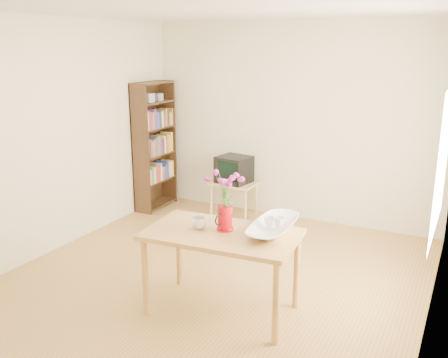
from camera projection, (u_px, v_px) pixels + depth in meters
The scene contains 11 objects.
room at pixel (212, 156), 4.64m from camera, with size 4.50×4.50×4.50m.
table at pixel (222, 242), 4.29m from camera, with size 1.35×0.83×0.75m.
tv_stand at pixel (234, 187), 6.89m from camera, with size 0.60×0.45×0.46m.
bookshelf at pixel (155, 150), 7.08m from camera, with size 0.28×0.70×1.80m.
pitcher at pixel (225, 219), 4.29m from camera, with size 0.15×0.22×0.22m.
flowers at pixel (225, 187), 4.21m from camera, with size 0.25×0.25×0.36m, color #CB2FA3, non-canonical shape.
mug at pixel (199, 223), 4.33m from camera, with size 0.13×0.13×0.10m, color white.
bowl at pixel (274, 205), 4.23m from camera, with size 0.49×0.49×0.47m, color white.
teacup_a at pixel (269, 210), 4.26m from camera, with size 0.07×0.07×0.07m, color white.
teacup_b at pixel (279, 210), 4.24m from camera, with size 0.08×0.08×0.07m, color white.
television at pixel (234, 169), 6.83m from camera, with size 0.48×0.45×0.36m.
Camera 1 is at (2.19, -3.98, 2.32)m, focal length 40.00 mm.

